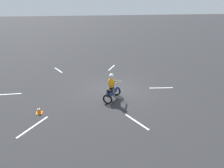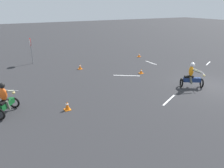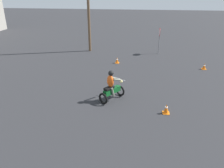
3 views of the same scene
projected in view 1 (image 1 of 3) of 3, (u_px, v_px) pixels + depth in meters
ground_plane at (115, 90)px, 14.42m from camera, size 120.00×120.00×0.00m
motorcycle_rider_foreground at (112, 89)px, 12.78m from camera, size 1.24×1.51×1.66m
traffic_cone_mid_center at (39, 110)px, 11.48m from camera, size 0.32×0.32×0.35m
lane_stripe_e at (9, 94)px, 13.78m from camera, size 1.54×0.13×0.01m
lane_stripe_ne at (33, 127)px, 10.35m from camera, size 1.20×1.74×0.01m
lane_stripe_nw at (137, 122)px, 10.75m from camera, size 0.87×1.59×0.01m
lane_stripe_w at (161, 88)px, 14.73m from camera, size 1.62×0.26×0.01m
lane_stripe_sw at (112, 68)px, 18.87m from camera, size 0.81×1.46×0.01m
lane_stripe_se at (58, 70)px, 18.27m from camera, size 0.80×1.44×0.01m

